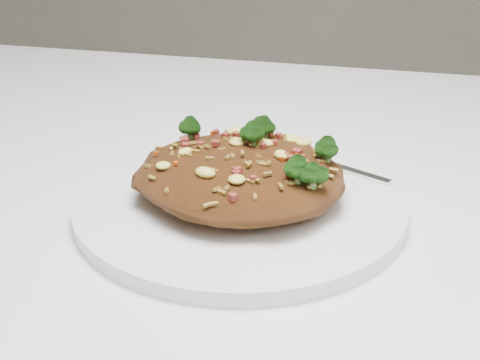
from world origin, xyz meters
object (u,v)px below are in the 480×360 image
fried_rice (241,167)px  fork (321,161)px  plate (240,203)px  dining_table (269,263)px

fried_rice → fork: fried_rice is taller
plate → fork: bearing=54.0°
dining_table → fork: fork is taller
dining_table → fork: size_ratio=7.86×
dining_table → plate: size_ratio=4.17×
dining_table → fried_rice: bearing=-105.6°
fork → dining_table: bearing=-124.3°
fried_rice → dining_table: bearing=74.4°
dining_table → fork: (0.04, 0.03, 0.11)m
fork → plate: bearing=-100.5°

